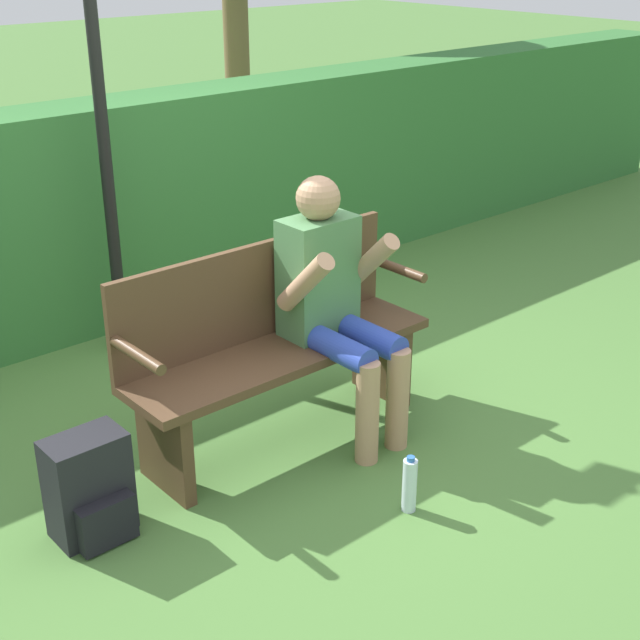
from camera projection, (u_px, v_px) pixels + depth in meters
ground_plane at (284, 437)px, 4.40m from camera, size 40.00×40.00×0.00m
hedge_back at (88, 218)px, 5.42m from camera, size 12.00×0.47×1.36m
park_bench at (274, 343)px, 4.25m from camera, size 1.58×0.42×0.95m
person_seated at (334, 297)px, 4.23m from camera, size 0.50×0.63×1.26m
backpack at (90, 489)px, 3.63m from camera, size 0.32×0.27×0.45m
water_bottle at (409, 485)px, 3.80m from camera, size 0.06×0.06×0.27m
signpost at (100, 97)px, 4.74m from camera, size 0.35×0.09×2.68m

